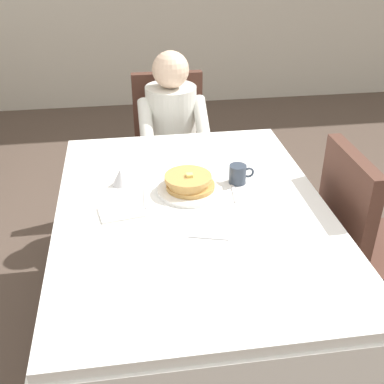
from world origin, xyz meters
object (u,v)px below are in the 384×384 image
Objects in this scene: cup_coffee at (238,174)px; chair_right_side at (362,234)px; diner_person at (172,128)px; knife_right_of_plate at (234,190)px; syrup_pitcher at (121,177)px; spoon_near_edge at (209,237)px; dining_table_main at (193,225)px; fork_left_of_plate at (146,197)px; plate_breakfast at (190,190)px; chair_diner at (170,139)px; breakfast_stack at (190,182)px.

chair_right_side is at bearing -18.06° from cup_coffee.
diner_person is 0.92m from knife_right_of_plate.
syrup_pitcher is 0.53× the size of spoon_near_edge.
dining_table_main is 8.47× the size of fork_left_of_plate.
syrup_pitcher reaches higher than knife_right_of_plate.
chair_right_side is 6.20× the size of spoon_near_edge.
plate_breakfast is at bearing -99.56° from chair_right_side.
plate_breakfast is at bearing 109.05° from spoon_near_edge.
chair_diner is (0.03, 1.17, -0.12)m from dining_table_main.
breakfast_stack is 0.20m from fork_left_of_plate.
plate_breakfast reaches higher than dining_table_main.
fork_left_of_plate is at bearing 78.70° from chair_diner.
chair_diner is 8.23× the size of cup_coffee.
diner_person is at bearing -143.76° from chair_right_side.
breakfast_stack reaches higher than dining_table_main.
spoon_near_edge is (0.02, -0.35, -0.04)m from breakfast_stack.
dining_table_main is 0.24m from spoon_near_edge.
chair_right_side is at bearing -94.16° from knife_right_of_plate.
dining_table_main is 0.78m from chair_right_side.
diner_person is 1.20× the size of chair_right_side.
dining_table_main is at bearing -39.55° from syrup_pitcher.
fork_left_of_plate is (-0.18, 0.11, 0.09)m from dining_table_main.
plate_breakfast is 1.40× the size of knife_right_of_plate.
syrup_pitcher is 0.40× the size of knife_right_of_plate.
fork_left_of_plate is at bearing 149.49° from dining_table_main.
fork_left_of_plate is (-0.19, -0.02, -0.01)m from plate_breakfast.
fork_left_of_plate is 0.90× the size of knife_right_of_plate.
dining_table_main is 1.18m from chair_diner.
diner_person is at bearing -9.12° from fork_left_of_plate.
fork_left_of_plate and knife_right_of_plate have the same top height.
breakfast_stack is (-0.76, 0.13, 0.26)m from chair_right_side.
chair_right_side is at bearing -9.56° from plate_breakfast.
spoon_near_edge is (0.31, -0.46, -0.04)m from syrup_pitcher.
chair_diner is 4.65× the size of knife_right_of_plate.
chair_right_side is (0.74, -1.01, -0.14)m from diner_person.
plate_breakfast is 1.56× the size of fork_left_of_plate.
chair_right_side is at bearing 122.43° from chair_diner.
cup_coffee is (0.20, -0.99, 0.25)m from chair_diner.
fork_left_of_plate is 0.38m from knife_right_of_plate.
syrup_pitcher reaches higher than plate_breakfast.
plate_breakfast is at bearing 90.55° from knife_right_of_plate.
breakfast_stack is 0.31m from syrup_pitcher.
breakfast_stack is 1.87× the size of cup_coffee.
knife_right_of_plate is (0.20, 0.11, 0.09)m from dining_table_main.
chair_diner is 1.41m from spoon_near_edge.
breakfast_stack is at bearing 76.87° from plate_breakfast.
chair_right_side is 5.17× the size of fork_left_of_plate.
diner_person reaches higher than cup_coffee.
knife_right_of_plate is at bearing -116.26° from cup_coffee.
diner_person reaches higher than chair_right_side.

